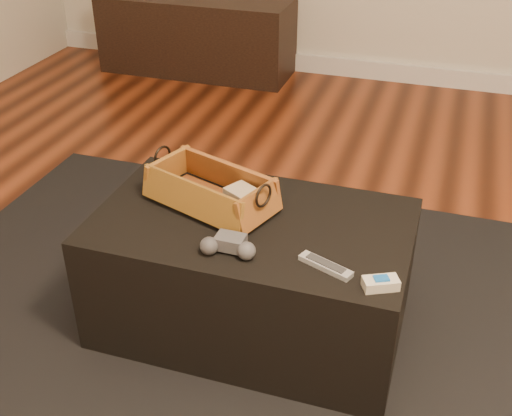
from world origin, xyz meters
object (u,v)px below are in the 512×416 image
(media_cabinet, at_px, (197,35))
(wicker_basket, at_px, (211,192))
(ottoman, at_px, (252,273))
(cream_gadget, at_px, (381,283))
(tv_remote, at_px, (203,198))
(silver_remote, at_px, (326,266))
(game_controller, at_px, (229,246))

(media_cabinet, bearing_deg, wicker_basket, -66.22)
(ottoman, height_order, cream_gadget, cream_gadget)
(wicker_basket, bearing_deg, tv_remote, -162.75)
(ottoman, relative_size, silver_remote, 5.99)
(game_controller, xyz_separation_m, cream_gadget, (0.44, -0.02, -0.01))
(ottoman, height_order, silver_remote, silver_remote)
(game_controller, bearing_deg, silver_remote, 3.68)
(ottoman, bearing_deg, wicker_basket, 163.39)
(cream_gadget, bearing_deg, ottoman, 153.69)
(ottoman, height_order, tv_remote, tv_remote)
(media_cabinet, relative_size, tv_remote, 5.68)
(wicker_basket, distance_m, cream_gadget, 0.65)
(ottoman, distance_m, tv_remote, 0.30)
(ottoman, relative_size, cream_gadget, 9.35)
(media_cabinet, distance_m, wicker_basket, 2.53)
(ottoman, height_order, game_controller, game_controller)
(ottoman, bearing_deg, silver_remote, -32.26)
(cream_gadget, bearing_deg, silver_remote, 165.50)
(silver_remote, xyz_separation_m, cream_gadget, (0.16, -0.04, 0.01))
(media_cabinet, xyz_separation_m, tv_remote, (0.99, -2.31, 0.21))
(wicker_basket, relative_size, silver_remote, 2.84)
(media_cabinet, distance_m, tv_remote, 2.53)
(game_controller, xyz_separation_m, silver_remote, (0.28, 0.02, -0.02))
(ottoman, bearing_deg, cream_gadget, -26.31)
(game_controller, height_order, silver_remote, game_controller)
(ottoman, relative_size, game_controller, 5.89)
(silver_remote, distance_m, cream_gadget, 0.17)
(tv_remote, distance_m, cream_gadget, 0.67)
(game_controller, bearing_deg, media_cabinet, 114.58)
(tv_remote, relative_size, cream_gadget, 2.11)
(game_controller, relative_size, silver_remote, 1.02)
(cream_gadget, bearing_deg, media_cabinet, 122.04)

